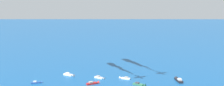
{
  "coord_description": "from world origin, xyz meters",
  "views": [
    {
      "loc": [
        103.01,
        92.9,
        41.91
      ],
      "look_at": [
        0.29,
        0.67,
        23.82
      ],
      "focal_mm": 43.07,
      "sensor_mm": 36.0,
      "label": 1
    }
  ],
  "objects_px": {
    "motorboat_near_centre": "(140,84)",
    "motorboat_ahead": "(37,82)",
    "motorboat_far_port": "(178,80)",
    "motorboat_far_stbd": "(93,83)",
    "motorboat_mid_cluster": "(124,78)",
    "motorboat_inshore": "(100,78)",
    "motorboat_offshore": "(69,75)"
  },
  "relations": [
    {
      "from": "motorboat_far_stbd",
      "to": "motorboat_offshore",
      "type": "xyz_separation_m",
      "value": [
        -3.0,
        -24.34,
        0.04
      ]
    },
    {
      "from": "motorboat_near_centre",
      "to": "motorboat_far_port",
      "type": "bearing_deg",
      "value": 152.33
    },
    {
      "from": "motorboat_offshore",
      "to": "motorboat_mid_cluster",
      "type": "bearing_deg",
      "value": 119.01
    },
    {
      "from": "motorboat_far_port",
      "to": "motorboat_offshore",
      "type": "distance_m",
      "value": 65.98
    },
    {
      "from": "motorboat_ahead",
      "to": "motorboat_near_centre",
      "type": "bearing_deg",
      "value": 127.47
    },
    {
      "from": "motorboat_far_port",
      "to": "motorboat_offshore",
      "type": "relative_size",
      "value": 1.03
    },
    {
      "from": "motorboat_near_centre",
      "to": "motorboat_far_port",
      "type": "height_order",
      "value": "motorboat_far_port"
    },
    {
      "from": "motorboat_far_port",
      "to": "motorboat_mid_cluster",
      "type": "distance_m",
      "value": 31.35
    },
    {
      "from": "motorboat_ahead",
      "to": "motorboat_mid_cluster",
      "type": "distance_m",
      "value": 50.14
    },
    {
      "from": "motorboat_inshore",
      "to": "motorboat_ahead",
      "type": "bearing_deg",
      "value": -32.26
    },
    {
      "from": "motorboat_ahead",
      "to": "motorboat_mid_cluster",
      "type": "xyz_separation_m",
      "value": [
        -39.66,
        30.68,
        0.04
      ]
    },
    {
      "from": "motorboat_far_port",
      "to": "motorboat_near_centre",
      "type": "bearing_deg",
      "value": -27.67
    },
    {
      "from": "motorboat_inshore",
      "to": "motorboat_offshore",
      "type": "distance_m",
      "value": 20.54
    },
    {
      "from": "motorboat_near_centre",
      "to": "motorboat_mid_cluster",
      "type": "bearing_deg",
      "value": -107.89
    },
    {
      "from": "motorboat_far_stbd",
      "to": "motorboat_offshore",
      "type": "distance_m",
      "value": 24.52
    },
    {
      "from": "motorboat_near_centre",
      "to": "motorboat_mid_cluster",
      "type": "xyz_separation_m",
      "value": [
        -4.78,
        -14.82,
        -0.04
      ]
    },
    {
      "from": "motorboat_near_centre",
      "to": "motorboat_far_port",
      "type": "xyz_separation_m",
      "value": [
        -21.87,
        11.47,
        0.15
      ]
    },
    {
      "from": "motorboat_far_stbd",
      "to": "motorboat_offshore",
      "type": "height_order",
      "value": "motorboat_offshore"
    },
    {
      "from": "motorboat_far_stbd",
      "to": "motorboat_mid_cluster",
      "type": "xyz_separation_m",
      "value": [
        -19.81,
        5.98,
        -0.05
      ]
    },
    {
      "from": "motorboat_offshore",
      "to": "motorboat_far_stbd",
      "type": "bearing_deg",
      "value": 82.97
    },
    {
      "from": "motorboat_near_centre",
      "to": "motorboat_ahead",
      "type": "xyz_separation_m",
      "value": [
        34.87,
        -45.5,
        -0.08
      ]
    },
    {
      "from": "motorboat_far_stbd",
      "to": "motorboat_ahead",
      "type": "xyz_separation_m",
      "value": [
        19.84,
        -24.7,
        -0.09
      ]
    },
    {
      "from": "motorboat_far_port",
      "to": "motorboat_inshore",
      "type": "xyz_separation_m",
      "value": [
        26.08,
        -37.61,
        -0.17
      ]
    },
    {
      "from": "motorboat_near_centre",
      "to": "motorboat_inshore",
      "type": "bearing_deg",
      "value": -80.87
    },
    {
      "from": "motorboat_far_port",
      "to": "motorboat_inshore",
      "type": "relative_size",
      "value": 1.17
    },
    {
      "from": "motorboat_near_centre",
      "to": "motorboat_ahead",
      "type": "bearing_deg",
      "value": -52.53
    },
    {
      "from": "motorboat_far_stbd",
      "to": "motorboat_inshore",
      "type": "height_order",
      "value": "motorboat_far_stbd"
    },
    {
      "from": "motorboat_far_port",
      "to": "motorboat_far_stbd",
      "type": "relative_size",
      "value": 1.1
    },
    {
      "from": "motorboat_ahead",
      "to": "motorboat_far_port",
      "type": "bearing_deg",
      "value": 134.89
    },
    {
      "from": "motorboat_ahead",
      "to": "motorboat_mid_cluster",
      "type": "relative_size",
      "value": 0.89
    },
    {
      "from": "motorboat_far_port",
      "to": "motorboat_far_stbd",
      "type": "xyz_separation_m",
      "value": [
        36.9,
        -32.26,
        -0.14
      ]
    },
    {
      "from": "motorboat_ahead",
      "to": "motorboat_mid_cluster",
      "type": "bearing_deg",
      "value": 142.27
    }
  ]
}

